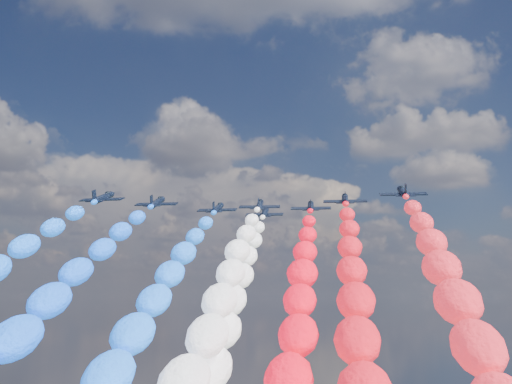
# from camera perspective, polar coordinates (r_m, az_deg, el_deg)

# --- Properties ---
(jet_0) EXTENTS (9.31, 12.22, 6.02)m
(jet_0) POSITION_cam_1_polar(r_m,az_deg,el_deg) (129.82, -13.30, -0.49)
(jet_0) COLOR black
(jet_1) EXTENTS (8.63, 11.73, 6.02)m
(jet_1) POSITION_cam_1_polar(r_m,az_deg,el_deg) (134.16, -8.69, -0.91)
(jet_1) COLOR black
(jet_2) EXTENTS (8.91, 11.93, 6.02)m
(jet_2) POSITION_cam_1_polar(r_m,az_deg,el_deg) (141.84, -3.40, -1.45)
(jet_2) COLOR black
(trail_2) EXTENTS (7.32, 122.85, 60.71)m
(trail_2) POSITION_cam_1_polar(r_m,az_deg,el_deg) (80.42, -11.67, -15.54)
(trail_2) COLOR blue
(jet_3) EXTENTS (9.13, 12.10, 6.02)m
(jet_3) POSITION_cam_1_polar(r_m,az_deg,el_deg) (136.58, 0.33, -1.16)
(jet_3) COLOR black
(trail_3) EXTENTS (7.32, 122.85, 60.71)m
(trail_3) POSITION_cam_1_polar(r_m,az_deg,el_deg) (74.14, -5.23, -16.24)
(trail_3) COLOR white
(jet_4) EXTENTS (8.57, 11.69, 6.02)m
(jet_4) POSITION_cam_1_polar(r_m,az_deg,el_deg) (149.38, 0.77, -1.85)
(jet_4) COLOR black
(trail_4) EXTENTS (7.32, 122.85, 60.71)m
(trail_4) POSITION_cam_1_polar(r_m,az_deg,el_deg) (86.83, -3.60, -15.22)
(trail_4) COLOR white
(jet_5) EXTENTS (8.87, 11.91, 6.02)m
(jet_5) POSITION_cam_1_polar(r_m,az_deg,el_deg) (139.26, 4.84, -1.29)
(jet_5) COLOR black
(trail_5) EXTENTS (7.32, 122.85, 60.71)m
(trail_5) POSITION_cam_1_polar(r_m,az_deg,el_deg) (76.18, 3.51, -16.07)
(trail_5) COLOR #FC081E
(jet_6) EXTENTS (8.74, 11.81, 6.02)m
(jet_6) POSITION_cam_1_polar(r_m,az_deg,el_deg) (129.78, 7.84, -0.65)
(jet_6) COLOR black
(jet_7) EXTENTS (8.75, 11.82, 6.02)m
(jet_7) POSITION_cam_1_polar(r_m,az_deg,el_deg) (122.73, 12.80, -0.02)
(jet_7) COLOR black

